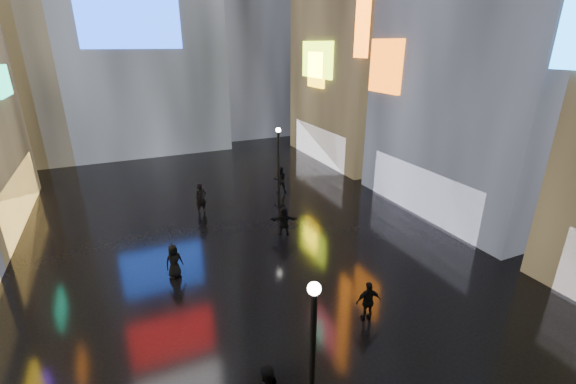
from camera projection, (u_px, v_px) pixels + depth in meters
ground at (232, 227)px, 22.31m from camera, size 140.00×140.00×0.00m
lamp_near at (312, 364)px, 8.98m from camera, size 0.30×0.30×5.20m
lamp_far at (279, 163)px, 24.00m from camera, size 0.30×0.30×5.20m
pedestrian_3 at (368, 301)px, 14.55m from camera, size 1.03×0.60×1.66m
pedestrian_4 at (174, 261)px, 17.29m from camera, size 0.88×0.69×1.60m
pedestrian_5 at (284, 221)px, 21.13m from camera, size 1.60×0.96×1.64m
pedestrian_6 at (201, 199)px, 23.81m from camera, size 0.77×0.57×1.93m
pedestrian_7 at (280, 180)px, 27.14m from camera, size 1.10×0.96×1.91m
umbrella_2 at (171, 236)px, 16.83m from camera, size 1.15×1.13×0.97m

